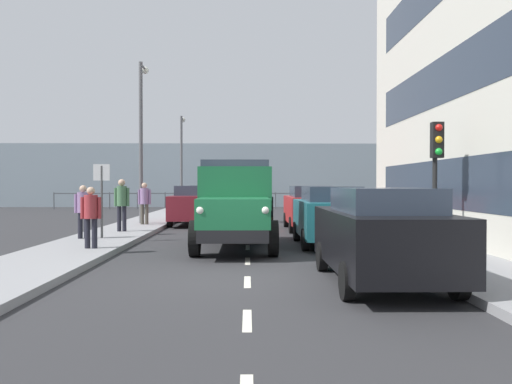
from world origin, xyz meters
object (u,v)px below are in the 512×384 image
pedestrian_in_dark_coat (91,212)px  traffic_light_near (436,157)px  truck_vintage_green (235,207)px  lamp_post_promenade (142,128)px  car_maroon_oppositeside_0 (193,205)px  lamp_post_far (182,153)px  pedestrian_strolling (83,207)px  car_teal_kerbside_1 (330,215)px  car_white_oppositeside_1 (205,200)px  pedestrian_near_railing (122,200)px  car_black_kerbside_near (381,234)px  pedestrian_with_bag (144,200)px  car_navy_oppositeside_2 (213,197)px  street_sign (102,188)px  car_red_kerbside_2 (309,207)px

pedestrian_in_dark_coat → traffic_light_near: bearing=178.4°
truck_vintage_green → lamp_post_promenade: (4.15, -7.77, 2.98)m
traffic_light_near → truck_vintage_green: bearing=-11.3°
car_maroon_oppositeside_0 → lamp_post_far: bearing=-80.2°
pedestrian_strolling → lamp_post_far: size_ratio=0.26×
car_teal_kerbside_1 → pedestrian_strolling: 7.38m
car_white_oppositeside_1 → pedestrian_near_railing: 10.94m
traffic_light_near → car_white_oppositeside_1: bearing=-65.4°
lamp_post_promenade → car_maroon_oppositeside_0: bearing=-159.5°
car_black_kerbside_near → pedestrian_with_bag: (6.61, -11.76, 0.25)m
lamp_post_far → pedestrian_with_bag: bearing=90.9°
car_white_oppositeside_1 → pedestrian_in_dark_coat: (1.61, 15.45, 0.17)m
car_maroon_oppositeside_0 → car_navy_oppositeside_2: size_ratio=1.01×
car_maroon_oppositeside_0 → street_sign: size_ratio=1.91×
pedestrian_in_dark_coat → pedestrian_with_bag: size_ratio=0.92×
car_red_kerbside_2 → truck_vintage_green: bearing=65.5°
car_teal_kerbside_1 → car_white_oppositeside_1: bearing=-70.7°
car_teal_kerbside_1 → lamp_post_promenade: size_ratio=0.58×
car_teal_kerbside_1 → pedestrian_with_bag: bearing=-42.3°
car_white_oppositeside_1 → pedestrian_strolling: bearing=78.9°
car_red_kerbside_2 → lamp_post_promenade: bearing=-14.4°
lamp_post_far → street_sign: bearing=89.9°
street_sign → truck_vintage_green: bearing=156.5°
car_black_kerbside_near → car_white_oppositeside_1: same height
lamp_post_far → street_sign: 18.71m
lamp_post_promenade → car_teal_kerbside_1: bearing=135.3°
car_red_kerbside_2 → pedestrian_near_railing: bearing=17.2°
truck_vintage_green → pedestrian_with_bag: size_ratio=3.32×
pedestrian_near_railing → car_teal_kerbside_1: bearing=156.5°
car_white_oppositeside_1 → pedestrian_near_railing: size_ratio=2.37×
car_teal_kerbside_1 → street_sign: (6.86, -0.83, 0.79)m
car_black_kerbside_near → car_navy_oppositeside_2: bearing=-79.6°
car_red_kerbside_2 → lamp_post_promenade: size_ratio=0.66×
car_teal_kerbside_1 → pedestrian_strolling: bearing=-4.6°
car_white_oppositeside_1 → pedestrian_strolling: size_ratio=2.68×
car_maroon_oppositeside_0 → car_red_kerbside_2: bearing=151.9°
traffic_light_near → lamp_post_promenade: lamp_post_promenade is taller
pedestrian_in_dark_coat → pedestrian_strolling: bearing=-67.9°
car_navy_oppositeside_2 → street_sign: street_sign is taller
car_maroon_oppositeside_0 → pedestrian_strolling: (2.56, 6.99, 0.19)m
pedestrian_near_railing → street_sign: 2.16m
truck_vintage_green → pedestrian_near_railing: truck_vintage_green is taller
car_teal_kerbside_1 → car_black_kerbside_near: bearing=90.0°
truck_vintage_green → pedestrian_near_railing: bearing=-44.0°
pedestrian_near_railing → lamp_post_promenade: bearing=-88.4°
truck_vintage_green → pedestrian_with_bag: truck_vintage_green is taller
truck_vintage_green → car_red_kerbside_2: (-2.73, -6.00, -0.28)m
pedestrian_strolling → traffic_light_near: traffic_light_near is taller
truck_vintage_green → car_teal_kerbside_1: (-2.73, -0.97, -0.28)m
traffic_light_near → lamp_post_promenade: bearing=-43.5°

